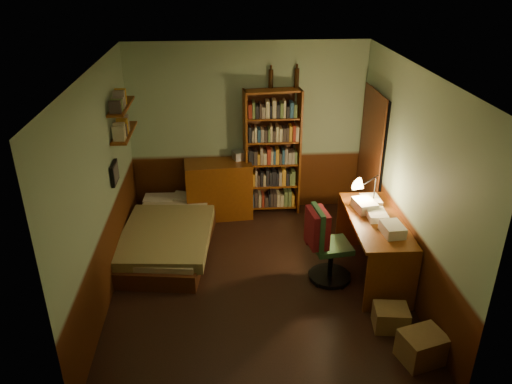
{
  "coord_description": "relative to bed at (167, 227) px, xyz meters",
  "views": [
    {
      "loc": [
        -0.39,
        -5.13,
        3.68
      ],
      "look_at": [
        0.0,
        0.25,
        1.1
      ],
      "focal_mm": 35.0,
      "sensor_mm": 36.0,
      "label": 1
    }
  ],
  "objects": [
    {
      "name": "wall_right",
      "position": [
        2.93,
        -0.89,
        0.99
      ],
      "size": [
        0.02,
        4.0,
        2.6
      ],
      "primitive_type": "cube",
      "color": "gray",
      "rests_on": "ground"
    },
    {
      "name": "red_jacket",
      "position": [
        1.83,
        -0.78,
        0.9
      ],
      "size": [
        0.29,
        0.41,
        0.44
      ],
      "primitive_type": "cube",
      "rotation": [
        0.0,
        0.0,
        0.24
      ],
      "color": "maroon",
      "rests_on": "office_chair"
    },
    {
      "name": "dresser",
      "position": [
        0.71,
        0.88,
        0.13
      ],
      "size": [
        1.03,
        0.57,
        0.88
      ],
      "primitive_type": "cube",
      "rotation": [
        0.0,
        0.0,
        0.08
      ],
      "color": "#65300E",
      "rests_on": "ground"
    },
    {
      "name": "desk_lamp",
      "position": [
        2.69,
        -0.45,
        0.82
      ],
      "size": [
        0.24,
        0.24,
        0.65
      ],
      "primitive_type": "cone",
      "rotation": [
        0.0,
        0.0,
        -0.25
      ],
      "color": "black",
      "rests_on": "desk"
    },
    {
      "name": "wall_shelf_upper",
      "position": [
        -0.47,
        0.21,
        1.64
      ],
      "size": [
        0.2,
        0.9,
        0.03
      ],
      "primitive_type": "cube",
      "color": "#65300E",
      "rests_on": "wall_left"
    },
    {
      "name": "framed_picture",
      "position": [
        -0.55,
        -0.29,
        0.94
      ],
      "size": [
        0.04,
        0.32,
        0.26
      ],
      "primitive_type": "cube",
      "color": "black",
      "rests_on": "wall_left"
    },
    {
      "name": "paper_stack",
      "position": [
        2.53,
        -0.61,
        0.56
      ],
      "size": [
        0.28,
        0.35,
        0.13
      ],
      "primitive_type": "cube",
      "rotation": [
        0.0,
        0.0,
        0.18
      ],
      "color": "silver",
      "rests_on": "desk"
    },
    {
      "name": "wall_back",
      "position": [
        1.17,
        1.12,
        0.99
      ],
      "size": [
        3.5,
        0.02,
        2.6
      ],
      "primitive_type": "cube",
      "color": "gray",
      "rests_on": "ground"
    },
    {
      "name": "cardboard_box_b",
      "position": [
        2.55,
        -1.86,
        -0.18
      ],
      "size": [
        0.39,
        0.34,
        0.25
      ],
      "primitive_type": "cube",
      "rotation": [
        0.0,
        0.0,
        -0.12
      ],
      "color": "olive",
      "rests_on": "ground"
    },
    {
      "name": "bottle_right",
      "position": [
        1.88,
        1.07,
        1.77
      ],
      "size": [
        0.08,
        0.08,
        0.27
      ],
      "primitive_type": "cylinder",
      "rotation": [
        0.0,
        0.0,
        0.06
      ],
      "color": "black",
      "rests_on": "bookshelf"
    },
    {
      "name": "bed",
      "position": [
        0.0,
        0.0,
        0.0
      ],
      "size": [
        1.37,
        2.19,
        0.61
      ],
      "primitive_type": "cube",
      "rotation": [
        0.0,
        0.0,
        -0.13
      ],
      "color": "olive",
      "rests_on": "ground"
    },
    {
      "name": "floor",
      "position": [
        1.17,
        -0.89,
        -0.32
      ],
      "size": [
        3.5,
        4.0,
        0.02
      ],
      "primitive_type": "cube",
      "color": "black",
      "rests_on": "ground"
    },
    {
      "name": "wall_shelf_lower",
      "position": [
        -0.47,
        0.21,
        1.29
      ],
      "size": [
        0.2,
        0.9,
        0.03
      ],
      "primitive_type": "cube",
      "color": "#65300E",
      "rests_on": "wall_left"
    },
    {
      "name": "bookshelf",
      "position": [
        1.53,
        0.96,
        0.66
      ],
      "size": [
        0.86,
        0.35,
        1.94
      ],
      "primitive_type": "cube",
      "rotation": [
        0.0,
        0.0,
        0.12
      ],
      "color": "#65300E",
      "rests_on": "ground"
    },
    {
      "name": "wall_left",
      "position": [
        -0.59,
        -0.89,
        0.99
      ],
      "size": [
        0.02,
        4.0,
        2.6
      ],
      "primitive_type": "cube",
      "color": "gray",
      "rests_on": "ground"
    },
    {
      "name": "wall_front",
      "position": [
        1.17,
        -2.9,
        0.99
      ],
      "size": [
        3.5,
        0.02,
        2.6
      ],
      "primitive_type": "cube",
      "color": "gray",
      "rests_on": "ground"
    },
    {
      "name": "doorway",
      "position": [
        2.89,
        0.41,
        0.69
      ],
      "size": [
        0.06,
        0.9,
        2.0
      ],
      "primitive_type": "cube",
      "color": "black",
      "rests_on": "ground"
    },
    {
      "name": "desk",
      "position": [
        2.61,
        -0.86,
        0.09
      ],
      "size": [
        0.66,
        1.51,
        0.8
      ],
      "primitive_type": "cube",
      "rotation": [
        0.0,
        0.0,
        -0.03
      ],
      "color": "#65300E",
      "rests_on": "ground"
    },
    {
      "name": "mini_stereo",
      "position": [
        1.07,
        1.0,
        0.64
      ],
      "size": [
        0.28,
        0.25,
        0.13
      ],
      "primitive_type": "cube",
      "rotation": [
        0.0,
        0.0,
        0.32
      ],
      "color": "#B2B2B7",
      "rests_on": "dresser"
    },
    {
      "name": "bottle_left",
      "position": [
        1.51,
        1.07,
        1.76
      ],
      "size": [
        0.09,
        0.09,
        0.26
      ],
      "primitive_type": "cylinder",
      "rotation": [
        0.0,
        0.0,
        0.42
      ],
      "color": "black",
      "rests_on": "bookshelf"
    },
    {
      "name": "office_chair",
      "position": [
        2.08,
        -0.91,
        0.19
      ],
      "size": [
        0.54,
        0.49,
        0.98
      ],
      "primitive_type": "cube",
      "rotation": [
        0.0,
        0.0,
        0.13
      ],
      "color": "#2E5C36",
      "rests_on": "ground"
    },
    {
      "name": "cardboard_box_a",
      "position": [
        2.7,
        -2.35,
        -0.15
      ],
      "size": [
        0.5,
        0.44,
        0.31
      ],
      "primitive_type": "cube",
      "rotation": [
        0.0,
        0.0,
        0.28
      ],
      "color": "olive",
      "rests_on": "ground"
    },
    {
      "name": "door_trim",
      "position": [
        2.86,
        0.41,
        0.69
      ],
      "size": [
        0.02,
        0.98,
        2.08
      ],
      "primitive_type": "cube",
      "color": "#411F0E",
      "rests_on": "ground"
    },
    {
      "name": "ceiling",
      "position": [
        1.17,
        -0.89,
        2.3
      ],
      "size": [
        3.5,
        4.0,
        0.02
      ],
      "primitive_type": "cube",
      "color": "silver",
      "rests_on": "wall_back"
    }
  ]
}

